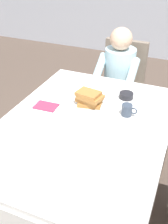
% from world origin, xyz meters
% --- Properties ---
extents(ground_plane, '(14.00, 14.00, 0.00)m').
position_xyz_m(ground_plane, '(0.00, 0.00, 0.00)').
color(ground_plane, brown).
extents(dining_table_main, '(1.12, 1.52, 0.74)m').
position_xyz_m(dining_table_main, '(0.00, 0.00, 0.65)').
color(dining_table_main, white).
rests_on(dining_table_main, ground).
extents(chair_diner, '(0.44, 0.45, 0.93)m').
position_xyz_m(chair_diner, '(-0.05, 1.17, 0.53)').
color(chair_diner, '#7A6B5B').
rests_on(chair_diner, ground).
extents(diner_person, '(0.40, 0.43, 1.12)m').
position_xyz_m(diner_person, '(-0.05, 1.01, 0.67)').
color(diner_person, silver).
rests_on(diner_person, ground).
extents(plate_breakfast, '(0.28, 0.28, 0.02)m').
position_xyz_m(plate_breakfast, '(-0.04, 0.22, 0.75)').
color(plate_breakfast, white).
rests_on(plate_breakfast, dining_table_main).
extents(breakfast_stack, '(0.20, 0.18, 0.11)m').
position_xyz_m(breakfast_stack, '(-0.04, 0.22, 0.81)').
color(breakfast_stack, '#A36B33').
rests_on(breakfast_stack, plate_breakfast).
extents(cup_coffee, '(0.11, 0.08, 0.08)m').
position_xyz_m(cup_coffee, '(0.25, 0.22, 0.78)').
color(cup_coffee, '#333D4C').
rests_on(cup_coffee, dining_table_main).
extents(bowl_butter, '(0.11, 0.11, 0.04)m').
position_xyz_m(bowl_butter, '(0.18, 0.45, 0.76)').
color(bowl_butter, black).
rests_on(bowl_butter, dining_table_main).
extents(syrup_pitcher, '(0.08, 0.08, 0.07)m').
position_xyz_m(syrup_pitcher, '(-0.24, 0.37, 0.78)').
color(syrup_pitcher, silver).
rests_on(syrup_pitcher, dining_table_main).
extents(fork_left_of_plate, '(0.02, 0.18, 0.00)m').
position_xyz_m(fork_left_of_plate, '(-0.23, 0.20, 0.74)').
color(fork_left_of_plate, silver).
rests_on(fork_left_of_plate, dining_table_main).
extents(knife_right_of_plate, '(0.02, 0.20, 0.00)m').
position_xyz_m(knife_right_of_plate, '(0.15, 0.20, 0.74)').
color(knife_right_of_plate, silver).
rests_on(knife_right_of_plate, dining_table_main).
extents(spoon_near_edge, '(0.15, 0.05, 0.00)m').
position_xyz_m(spoon_near_edge, '(-0.08, -0.09, 0.74)').
color(spoon_near_edge, silver).
rests_on(spoon_near_edge, dining_table_main).
extents(napkin_folded, '(0.18, 0.13, 0.01)m').
position_xyz_m(napkin_folded, '(-0.34, 0.10, 0.74)').
color(napkin_folded, '#8C2D4C').
rests_on(napkin_folded, dining_table_main).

